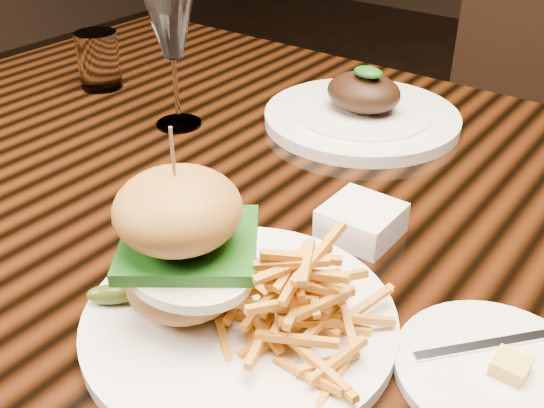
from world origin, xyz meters
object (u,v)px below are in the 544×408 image
Objects in this scene: dining_table at (340,246)px; wine_glass at (171,30)px; far_dish at (362,112)px; chair_far at (533,118)px; burger_plate at (237,281)px.

dining_table is 0.38m from wine_glass.
far_dish reaches higher than dining_table.
wine_glass is at bearing -117.87° from chair_far.
chair_far is (0.31, 0.86, -0.36)m from wine_glass.
dining_table is 0.90m from chair_far.
burger_plate reaches higher than dining_table.
far_dish is at bearing -105.49° from chair_far.
chair_far is (-0.05, 1.15, -0.27)m from burger_plate.
dining_table is 5.51× the size of burger_plate.
wine_glass reaches higher than burger_plate.
burger_plate is at bearing -95.64° from chair_far.
chair_far reaches higher than burger_plate.
chair_far reaches higher than dining_table.
wine_glass is at bearing -141.90° from far_dish.
wine_glass is 0.21× the size of chair_far.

